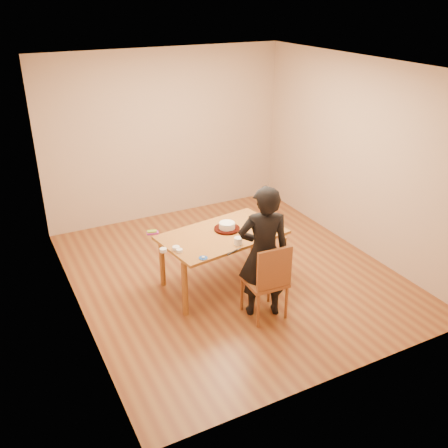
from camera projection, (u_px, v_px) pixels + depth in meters
name	position (u px, v px, depth m)	size (l,w,h in m)	color
room_shell	(219.00, 171.00, 6.45)	(4.00, 4.50, 2.70)	brown
dining_table	(222.00, 235.00, 6.15)	(1.49, 0.88, 0.04)	brown
dining_chair	(264.00, 281.00, 5.71)	(0.44, 0.44, 0.04)	brown
cake_plate	(227.00, 229.00, 6.24)	(0.32, 0.32, 0.02)	red
cake	(227.00, 226.00, 6.22)	(0.20, 0.20, 0.06)	white
frosting_dome	(227.00, 222.00, 6.20)	(0.20, 0.20, 0.03)	white
frosting_tub	(238.00, 241.00, 5.87)	(0.10, 0.10, 0.09)	white
frosting_lid	(203.00, 258.00, 5.58)	(0.10, 0.10, 0.01)	#17409A
frosting_dollop	(203.00, 257.00, 5.57)	(0.04, 0.04, 0.02)	white
ramekin_green	(179.00, 251.00, 5.71)	(0.07, 0.07, 0.04)	white
ramekin_yellow	(176.00, 248.00, 5.76)	(0.08, 0.08, 0.04)	white
ramekin_multi	(163.00, 250.00, 5.71)	(0.08, 0.08, 0.04)	white
candy_box_pink	(153.00, 233.00, 6.14)	(0.14, 0.07, 0.02)	#CB2FA8
candy_box_green	(152.00, 231.00, 6.13)	(0.12, 0.06, 0.02)	green
spatula	(232.00, 252.00, 5.70)	(0.18, 0.02, 0.01)	black
person	(263.00, 252.00, 5.60)	(0.58, 0.38, 1.60)	black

